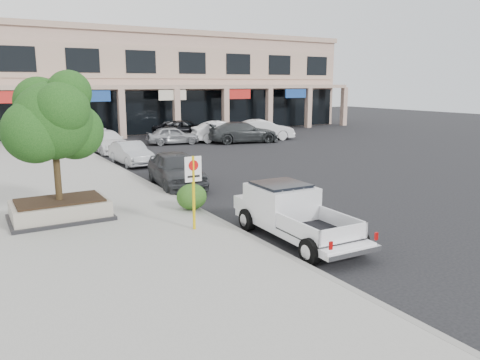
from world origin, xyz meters
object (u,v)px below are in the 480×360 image
object	(u,v)px
planter	(60,210)
curb_car_b	(131,153)
curb_car_c	(106,141)
curb_car_d	(97,137)
no_parking_sign	(193,183)
lot_car_b	(223,131)
lot_car_d	(188,130)
lot_car_a	(173,135)
curb_car_a	(176,169)
lot_car_f	(263,130)
planter_tree	(57,121)
lot_car_e	(178,128)
pickup_truck	(298,215)
lot_car_c	(243,132)

from	to	relation	value
planter	curb_car_b	bearing A→B (deg)	60.85
planter	curb_car_c	bearing A→B (deg)	70.03
curb_car_d	no_parking_sign	bearing A→B (deg)	-102.89
lot_car_b	lot_car_d	bearing A→B (deg)	45.97
lot_car_a	planter	bearing A→B (deg)	157.54
planter	curb_car_a	world-z (taller)	curb_car_a
lot_car_f	curb_car_c	bearing A→B (deg)	111.01
no_parking_sign	curb_car_b	size ratio (longest dim) A/B	0.57
no_parking_sign	lot_car_a	world-z (taller)	no_parking_sign
curb_car_b	lot_car_d	size ratio (longest dim) A/B	0.70
planter_tree	no_parking_sign	size ratio (longest dim) A/B	1.74
no_parking_sign	curb_car_d	size ratio (longest dim) A/B	0.45
planter	lot_car_a	distance (m)	20.84
planter	lot_car_e	xyz separation A→B (m)	(13.71, 22.19, 0.27)
lot_car_d	lot_car_f	xyz separation A→B (m)	(5.34, -3.28, 0.03)
curb_car_c	lot_car_b	distance (m)	9.75
pickup_truck	curb_car_c	bearing A→B (deg)	91.75
lot_car_c	lot_car_a	bearing A→B (deg)	83.19
lot_car_d	planter	bearing A→B (deg)	151.07
curb_car_c	lot_car_f	size ratio (longest dim) A/B	1.00
planter_tree	lot_car_b	size ratio (longest dim) A/B	0.81
planter	lot_car_c	bearing A→B (deg)	43.47
curb_car_d	lot_car_f	distance (m)	13.27
no_parking_sign	lot_car_f	distance (m)	25.14
planter	lot_car_c	xyz separation A→B (m)	(16.49, 15.63, 0.34)
curb_car_d	lot_car_f	size ratio (longest dim) A/B	1.01
curb_car_b	lot_car_c	size ratio (longest dim) A/B	0.72
curb_car_c	lot_car_f	world-z (taller)	lot_car_f
curb_car_d	lot_car_a	distance (m)	5.63
curb_car_a	lot_car_a	bearing A→B (deg)	75.62
curb_car_b	curb_car_d	size ratio (longest dim) A/B	0.79
planter_tree	lot_car_c	xyz separation A→B (m)	(16.36, 15.48, -2.60)
planter	lot_car_b	xyz separation A→B (m)	(15.47, 17.05, 0.34)
pickup_truck	curb_car_d	distance (m)	24.82
curb_car_a	lot_car_d	world-z (taller)	same
lot_car_c	lot_car_f	size ratio (longest dim) A/B	1.11
planter_tree	lot_car_c	distance (m)	22.67
curb_car_b	lot_car_b	size ratio (longest dim) A/B	0.81
pickup_truck	curb_car_a	distance (m)	8.82
lot_car_c	lot_car_f	distance (m)	2.58
planter_tree	pickup_truck	xyz separation A→B (m)	(5.61, -5.62, -2.61)
lot_car_a	lot_car_b	distance (m)	4.20
lot_car_b	pickup_truck	bearing A→B (deg)	167.65
planter_tree	curb_car_a	bearing A→B (deg)	30.37
lot_car_e	pickup_truck	bearing A→B (deg)	154.63
lot_car_c	no_parking_sign	bearing A→B (deg)	158.29
planter_tree	lot_car_e	distance (m)	26.02
curb_car_b	curb_car_c	bearing A→B (deg)	85.92
no_parking_sign	lot_car_e	xyz separation A→B (m)	(10.32, 25.47, -0.89)
curb_car_a	lot_car_f	world-z (taller)	lot_car_f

